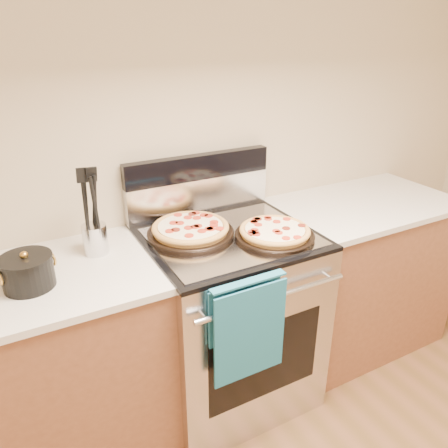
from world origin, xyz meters
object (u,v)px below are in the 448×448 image
pepperoni_pizza_back (191,230)px  saucepan (28,273)px  utensil_crock (95,239)px  range_body (228,319)px  pepperoni_pizza_front (275,232)px

pepperoni_pizza_back → saucepan: saucepan is taller
utensil_crock → saucepan: (-0.28, -0.15, -0.01)m
utensil_crock → saucepan: utensil_crock is taller
range_body → utensil_crock: bearing=167.0°
range_body → utensil_crock: size_ratio=7.01×
range_body → saucepan: size_ratio=4.90×
range_body → pepperoni_pizza_back: 0.53m
pepperoni_pizza_front → saucepan: size_ratio=1.92×
pepperoni_pizza_back → saucepan: size_ratio=2.11×
pepperoni_pizza_back → utensil_crock: 0.41m
pepperoni_pizza_back → pepperoni_pizza_front: bearing=-31.9°
pepperoni_pizza_front → utensil_crock: size_ratio=2.74×
pepperoni_pizza_front → pepperoni_pizza_back: bearing=148.1°
pepperoni_pizza_back → utensil_crock: (-0.41, 0.06, 0.02)m
range_body → pepperoni_pizza_front: (0.16, -0.13, 0.50)m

